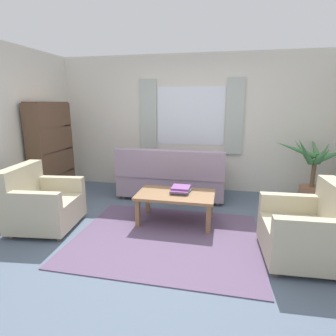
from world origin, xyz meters
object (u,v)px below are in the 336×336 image
armchair_left (41,203)px  armchair_right (308,231)px  coffee_table (176,197)px  book_stack_on_table (181,189)px  couch (171,178)px  potted_plant (313,174)px  bookshelf (54,156)px

armchair_left → armchair_right: (3.37, -0.13, 0.00)m
armchair_left → coffee_table: size_ratio=0.85×
armchair_right → book_stack_on_table: (-1.53, 0.76, 0.12)m
couch → potted_plant: (2.39, 0.13, 0.17)m
coffee_table → book_stack_on_table: bearing=56.7°
potted_plant → bookshelf: 4.53m
couch → armchair_left: bearing=46.7°
book_stack_on_table → potted_plant: potted_plant is taller
armchair_right → book_stack_on_table: size_ratio=2.62×
book_stack_on_table → couch: bearing=108.7°
book_stack_on_table → potted_plant: size_ratio=0.27×
coffee_table → potted_plant: (2.12, 1.19, 0.16)m
coffee_table → bookshelf: 2.49m
armchair_right → armchair_left: bearing=-95.0°
coffee_table → bookshelf: bookshelf is taller
couch → book_stack_on_table: size_ratio=5.64×
armchair_left → book_stack_on_table: armchair_left is taller
potted_plant → bookshelf: bookshelf is taller
bookshelf → armchair_left: bearing=25.9°
couch → armchair_left: couch is taller
coffee_table → book_stack_on_table: (0.06, 0.09, 0.10)m
book_stack_on_table → potted_plant: 2.34m
couch → potted_plant: bearing=-176.8°
armchair_right → book_stack_on_table: armchair_right is taller
potted_plant → bookshelf: (-4.50, -0.52, 0.23)m
potted_plant → coffee_table: bearing=-150.8°
couch → armchair_left: size_ratio=2.04×
coffee_table → potted_plant: 2.44m
armchair_left → potted_plant: bearing=-72.7°
armchair_left → potted_plant: 4.28m
coffee_table → bookshelf: bearing=164.2°
armchair_right → bookshelf: size_ratio=0.51×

